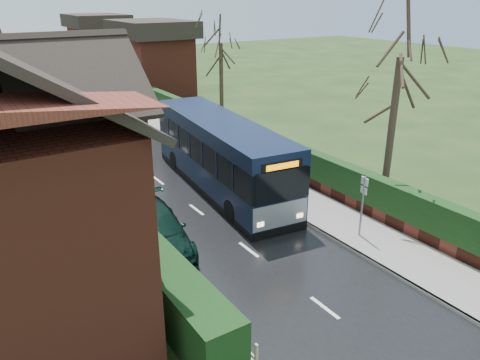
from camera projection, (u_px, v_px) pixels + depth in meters
ground at (283, 276)px, 15.28m from camera, size 140.00×140.00×0.00m
road at (158, 181)px, 23.07m from camera, size 6.00×100.00×0.02m
pavement at (231, 164)px, 25.20m from camera, size 2.50×100.00×0.14m
kerb_right at (212, 168)px, 24.59m from camera, size 0.12×100.00×0.14m
kerb_left at (97, 193)px, 21.52m from camera, size 0.12×100.00×0.10m
front_hedge at (113, 225)px, 16.91m from camera, size 1.20×16.00×1.60m
picket_fence at (134, 229)px, 17.42m from camera, size 0.10×16.00×0.90m
right_wall_hedge at (255, 142)px, 25.63m from camera, size 0.60×50.00×1.80m
bus at (221, 155)px, 21.69m from camera, size 3.67×11.03×3.29m
car_silver at (103, 181)px, 21.18m from camera, size 2.52×4.42×1.42m
car_green at (156, 230)px, 16.78m from camera, size 2.75×5.11×1.41m
car_distant at (53, 79)px, 47.14m from camera, size 2.82×4.24×1.32m
bus_stop_sign at (363, 198)px, 17.07m from camera, size 0.13×0.38×2.49m
tree_right_near at (402, 45)px, 18.02m from camera, size 4.18×4.18×9.02m
tree_right_far at (221, 37)px, 32.47m from camera, size 4.01×4.01×7.75m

